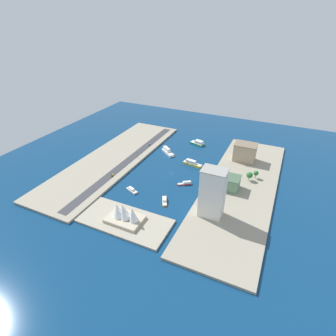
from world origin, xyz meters
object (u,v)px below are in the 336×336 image
object	(u,v)px
water_taxi_orange	(165,201)
sedan_silver	(149,144)
ferry_yellow_fast	(192,163)
terminal_long_green	(223,181)
tugboat_red	(185,183)
taxi_yellow_cab	(112,175)
ferry_green_doubledeck	(198,143)
traffic_light_waterfront	(137,154)
yacht_sleek_gray	(132,190)
apartment_midrise_tan	(245,152)
hotel_broad_white	(212,193)
ferry_white_commuter	(168,151)
opera_landmark	(124,214)

from	to	relation	value
water_taxi_orange	sedan_silver	world-z (taller)	sedan_silver
ferry_yellow_fast	terminal_long_green	size ratio (longest dim) A/B	0.78
water_taxi_orange	tugboat_red	world-z (taller)	tugboat_red
terminal_long_green	taxi_yellow_cab	size ratio (longest dim) A/B	6.85
ferry_green_doubledeck	traffic_light_waterfront	xyz separation A→B (m)	(54.98, 74.44, 4.30)
yacht_sleek_gray	taxi_yellow_cab	xyz separation A→B (m)	(34.48, -12.77, 2.00)
ferry_yellow_fast	apartment_midrise_tan	xyz separation A→B (m)	(-55.59, -35.18, 11.11)
apartment_midrise_tan	traffic_light_waterfront	xyz separation A→B (m)	(124.00, 50.67, -6.67)
ferry_green_doubledeck	yacht_sleek_gray	bearing A→B (deg)	80.14
tugboat_red	terminal_long_green	world-z (taller)	terminal_long_green
yacht_sleek_gray	hotel_broad_white	world-z (taller)	hotel_broad_white
yacht_sleek_gray	apartment_midrise_tan	distance (m)	147.97
water_taxi_orange	apartment_midrise_tan	bearing A→B (deg)	-115.07
taxi_yellow_cab	traffic_light_waterfront	distance (m)	51.23
hotel_broad_white	ferry_white_commuter	bearing A→B (deg)	-47.96
yacht_sleek_gray	taxi_yellow_cab	world-z (taller)	taxi_yellow_cab
ferry_white_commuter	apartment_midrise_tan	size ratio (longest dim) A/B	0.88
terminal_long_green	sedan_silver	world-z (taller)	terminal_long_green
water_taxi_orange	ferry_yellow_fast	world-z (taller)	ferry_yellow_fast
sedan_silver	terminal_long_green	bearing A→B (deg)	154.56
sedan_silver	ferry_green_doubledeck	bearing A→B (deg)	-149.06
taxi_yellow_cab	traffic_light_waterfront	bearing A→B (deg)	-93.95
terminal_long_green	hotel_broad_white	world-z (taller)	hotel_broad_white
taxi_yellow_cab	opera_landmark	xyz separation A→B (m)	(-53.60, 55.84, 5.30)
hotel_broad_white	opera_landmark	world-z (taller)	hotel_broad_white
ferry_green_doubledeck	hotel_broad_white	world-z (taller)	hotel_broad_white
hotel_broad_white	sedan_silver	size ratio (longest dim) A/B	10.50
hotel_broad_white	apartment_midrise_tan	size ratio (longest dim) A/B	1.76
water_taxi_orange	terminal_long_green	distance (m)	66.15
tugboat_red	traffic_light_waterfront	world-z (taller)	traffic_light_waterfront
ferry_yellow_fast	taxi_yellow_cab	world-z (taller)	ferry_yellow_fast
terminal_long_green	opera_landmark	xyz separation A→B (m)	(65.50, 88.35, -0.63)
water_taxi_orange	taxi_yellow_cab	xyz separation A→B (m)	(73.21, -14.45, 2.07)
opera_landmark	ferry_green_doubledeck	bearing A→B (deg)	-91.55
tugboat_red	ferry_green_doubledeck	xyz separation A→B (m)	(21.97, -102.68, 0.97)
sedan_silver	apartment_midrise_tan	bearing A→B (deg)	-174.69
hotel_broad_white	apartment_midrise_tan	distance (m)	118.98
tugboat_red	ferry_yellow_fast	bearing A→B (deg)	-78.96
apartment_midrise_tan	opera_landmark	xyz separation A→B (m)	(73.92, 157.50, -4.77)
ferry_yellow_fast	opera_landmark	xyz separation A→B (m)	(18.33, 122.32, 6.34)
water_taxi_orange	yacht_sleek_gray	bearing A→B (deg)	-2.49
ferry_green_doubledeck	sedan_silver	xyz separation A→B (m)	(59.60, 35.73, 0.92)
ferry_green_doubledeck	traffic_light_waterfront	size ratio (longest dim) A/B	3.48
ferry_yellow_fast	water_taxi_orange	bearing A→B (deg)	90.90
taxi_yellow_cab	sedan_silver	distance (m)	89.71
water_taxi_orange	traffic_light_waterfront	xyz separation A→B (m)	(69.69, -65.45, 5.46)
terminal_long_green	taxi_yellow_cab	xyz separation A→B (m)	(119.10, 32.51, -5.93)
terminal_long_green	ferry_yellow_fast	bearing A→B (deg)	-35.76
ferry_white_commuter	yacht_sleek_gray	size ratio (longest dim) A/B	1.48
terminal_long_green	traffic_light_waterfront	xyz separation A→B (m)	(115.58, -18.48, -2.54)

